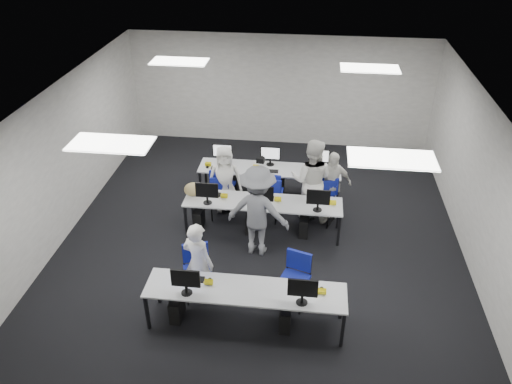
# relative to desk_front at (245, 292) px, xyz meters

# --- Properties ---
(room) EXTENTS (9.00, 9.02, 3.00)m
(room) POSITION_rel_desk_front_xyz_m (0.00, 2.40, 0.82)
(room) COLOR black
(room) RESTS_ON ground
(ceiling_panels) EXTENTS (5.20, 4.60, 0.02)m
(ceiling_panels) POSITION_rel_desk_front_xyz_m (0.00, 2.40, 2.30)
(ceiling_panels) COLOR white
(ceiling_panels) RESTS_ON room
(desk_front) EXTENTS (3.20, 0.70, 0.73)m
(desk_front) POSITION_rel_desk_front_xyz_m (0.00, 0.00, 0.00)
(desk_front) COLOR silver
(desk_front) RESTS_ON ground
(desk_mid) EXTENTS (3.20, 0.70, 0.73)m
(desk_mid) POSITION_rel_desk_front_xyz_m (0.00, 2.60, 0.00)
(desk_mid) COLOR silver
(desk_mid) RESTS_ON ground
(desk_back) EXTENTS (3.20, 0.70, 0.73)m
(desk_back) POSITION_rel_desk_front_xyz_m (0.00, 4.00, 0.00)
(desk_back) COLOR silver
(desk_back) RESTS_ON ground
(equipment_front) EXTENTS (2.51, 0.41, 1.19)m
(equipment_front) POSITION_rel_desk_front_xyz_m (-0.19, -0.02, -0.32)
(equipment_front) COLOR #0B1A9B
(equipment_front) RESTS_ON desk_front
(equipment_mid) EXTENTS (2.91, 0.41, 1.19)m
(equipment_mid) POSITION_rel_desk_front_xyz_m (-0.19, 2.58, -0.32)
(equipment_mid) COLOR white
(equipment_mid) RESTS_ON desk_mid
(equipment_back) EXTENTS (2.91, 0.41, 1.19)m
(equipment_back) POSITION_rel_desk_front_xyz_m (0.19, 4.02, -0.32)
(equipment_back) COLOR white
(equipment_back) RESTS_ON desk_back
(chair_0) EXTENTS (0.60, 0.63, 0.96)m
(chair_0) POSITION_rel_desk_front_xyz_m (-0.92, 0.60, -0.38)
(chair_0) COLOR navy
(chair_0) RESTS_ON ground
(chair_1) EXTENTS (0.59, 0.62, 0.94)m
(chair_1) POSITION_rel_desk_front_xyz_m (0.75, 0.61, -0.38)
(chair_1) COLOR navy
(chair_1) RESTS_ON ground
(chair_2) EXTENTS (0.50, 0.53, 0.84)m
(chair_2) POSITION_rel_desk_front_xyz_m (-0.99, 3.09, -0.41)
(chair_2) COLOR navy
(chair_2) RESTS_ON ground
(chair_3) EXTENTS (0.52, 0.56, 0.95)m
(chair_3) POSITION_rel_desk_front_xyz_m (0.07, 3.14, -0.38)
(chair_3) COLOR navy
(chair_3) RESTS_ON ground
(chair_4) EXTENTS (0.63, 0.66, 0.97)m
(chair_4) POSITION_rel_desk_front_xyz_m (1.24, 3.18, -0.37)
(chair_4) COLOR navy
(chair_4) RESTS_ON ground
(chair_5) EXTENTS (0.55, 0.58, 0.94)m
(chair_5) POSITION_rel_desk_front_xyz_m (-1.00, 3.53, -0.38)
(chair_5) COLOR navy
(chair_5) RESTS_ON ground
(chair_6) EXTENTS (0.45, 0.48, 0.88)m
(chair_6) POSITION_rel_desk_front_xyz_m (0.13, 3.41, -0.40)
(chair_6) COLOR navy
(chair_6) RESTS_ON ground
(chair_7) EXTENTS (0.57, 0.60, 0.93)m
(chair_7) POSITION_rel_desk_front_xyz_m (1.21, 3.42, -0.39)
(chair_7) COLOR navy
(chair_7) RESTS_ON ground
(handbag) EXTENTS (0.42, 0.35, 0.30)m
(handbag) POSITION_rel_desk_front_xyz_m (-1.45, 2.67, 0.20)
(handbag) COLOR #A38F54
(handbag) RESTS_ON desk_mid
(student_0) EXTENTS (0.68, 0.57, 1.58)m
(student_0) POSITION_rel_desk_front_xyz_m (-0.86, 0.49, 0.11)
(student_0) COLOR white
(student_0) RESTS_ON ground
(student_1) EXTENTS (0.99, 0.82, 1.85)m
(student_1) POSITION_rel_desk_front_xyz_m (0.95, 3.25, 0.24)
(student_1) COLOR white
(student_1) RESTS_ON ground
(student_2) EXTENTS (0.81, 0.60, 1.52)m
(student_2) POSITION_rel_desk_front_xyz_m (-0.91, 3.38, 0.08)
(student_2) COLOR white
(student_2) RESTS_ON ground
(student_3) EXTENTS (0.96, 0.59, 1.53)m
(student_3) POSITION_rel_desk_front_xyz_m (1.37, 3.38, 0.08)
(student_3) COLOR white
(student_3) RESTS_ON ground
(photographer) EXTENTS (1.30, 0.88, 1.87)m
(photographer) POSITION_rel_desk_front_xyz_m (-0.03, 1.94, 0.25)
(photographer) COLOR gray
(photographer) RESTS_ON ground
(dslr_camera) EXTENTS (0.17, 0.20, 0.10)m
(dslr_camera) POSITION_rel_desk_front_xyz_m (0.00, 2.12, 1.25)
(dslr_camera) COLOR black
(dslr_camera) RESTS_ON photographer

